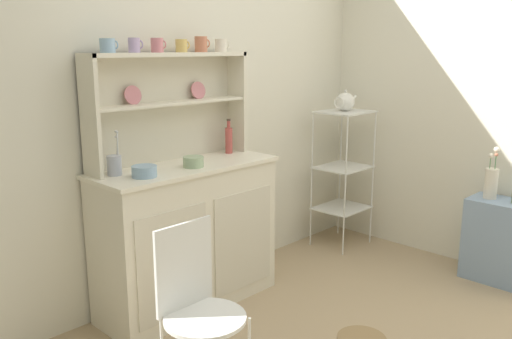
# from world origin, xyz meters

# --- Properties ---
(wall_back) EXTENTS (3.84, 0.05, 2.50)m
(wall_back) POSITION_xyz_m (0.00, 1.62, 1.25)
(wall_back) COLOR silver
(wall_back) RESTS_ON ground
(hutch_cabinet) EXTENTS (1.17, 0.45, 0.90)m
(hutch_cabinet) POSITION_xyz_m (-0.28, 1.37, 0.46)
(hutch_cabinet) COLOR silver
(hutch_cabinet) RESTS_ON ground
(hutch_shelf_unit) EXTENTS (1.10, 0.18, 0.66)m
(hutch_shelf_unit) POSITION_xyz_m (-0.28, 1.53, 1.29)
(hutch_shelf_unit) COLOR beige
(hutch_shelf_unit) RESTS_ON hutch_cabinet
(bakers_rack) EXTENTS (0.41, 0.34, 1.10)m
(bakers_rack) POSITION_xyz_m (1.26, 1.31, 0.69)
(bakers_rack) COLOR silver
(bakers_rack) RESTS_ON ground
(side_shelf_blue) EXTENTS (0.28, 0.48, 0.57)m
(side_shelf_blue) POSITION_xyz_m (1.44, 0.08, 0.29)
(side_shelf_blue) COLOR #849EBC
(side_shelf_blue) RESTS_ON ground
(wire_chair) EXTENTS (0.36, 0.36, 0.85)m
(wire_chair) POSITION_xyz_m (-0.88, 0.57, 0.52)
(wire_chair) COLOR white
(wire_chair) RESTS_ON ground
(cup_sky_0) EXTENTS (0.10, 0.08, 0.08)m
(cup_sky_0) POSITION_xyz_m (-0.69, 1.49, 1.60)
(cup_sky_0) COLOR #8EB2D1
(cup_sky_0) RESTS_ON hutch_shelf_unit
(cup_lilac_1) EXTENTS (0.08, 0.07, 0.08)m
(cup_lilac_1) POSITION_xyz_m (-0.52, 1.49, 1.60)
(cup_lilac_1) COLOR #B79ECC
(cup_lilac_1) RESTS_ON hutch_shelf_unit
(cup_rose_2) EXTENTS (0.09, 0.07, 0.08)m
(cup_rose_2) POSITION_xyz_m (-0.37, 1.49, 1.60)
(cup_rose_2) COLOR #D17A84
(cup_rose_2) RESTS_ON hutch_shelf_unit
(cup_gold_3) EXTENTS (0.08, 0.07, 0.08)m
(cup_gold_3) POSITION_xyz_m (-0.19, 1.49, 1.60)
(cup_gold_3) COLOR #DBB760
(cup_gold_3) RESTS_ON hutch_shelf_unit
(cup_terracotta_4) EXTENTS (0.09, 0.08, 0.09)m
(cup_terracotta_4) POSITION_xyz_m (-0.04, 1.49, 1.61)
(cup_terracotta_4) COLOR #C67556
(cup_terracotta_4) RESTS_ON hutch_shelf_unit
(cup_cream_5) EXTENTS (0.09, 0.08, 0.08)m
(cup_cream_5) POSITION_xyz_m (0.13, 1.49, 1.60)
(cup_cream_5) COLOR silver
(cup_cream_5) RESTS_ON hutch_shelf_unit
(bowl_mixing_large) EXTENTS (0.14, 0.14, 0.06)m
(bowl_mixing_large) POSITION_xyz_m (-0.63, 1.29, 0.93)
(bowl_mixing_large) COLOR #8EB2D1
(bowl_mixing_large) RESTS_ON hutch_cabinet
(bowl_floral_medium) EXTENTS (0.12, 0.12, 0.06)m
(bowl_floral_medium) POSITION_xyz_m (-0.28, 1.29, 0.93)
(bowl_floral_medium) COLOR #9EB78E
(bowl_floral_medium) RESTS_ON hutch_cabinet
(jam_bottle) EXTENTS (0.05, 0.05, 0.23)m
(jam_bottle) POSITION_xyz_m (0.15, 1.45, 1.00)
(jam_bottle) COLOR #B74C47
(jam_bottle) RESTS_ON hutch_cabinet
(utensil_jar) EXTENTS (0.08, 0.08, 0.25)m
(utensil_jar) POSITION_xyz_m (-0.72, 1.45, 0.96)
(utensil_jar) COLOR #B2B7C6
(utensil_jar) RESTS_ON hutch_cabinet
(porcelain_teapot) EXTENTS (0.24, 0.15, 0.17)m
(porcelain_teapot) POSITION_xyz_m (1.26, 1.31, 1.18)
(porcelain_teapot) COLOR white
(porcelain_teapot) RESTS_ON bakers_rack
(flower_vase) EXTENTS (0.09, 0.09, 0.36)m
(flower_vase) POSITION_xyz_m (1.44, 0.20, 0.69)
(flower_vase) COLOR silver
(flower_vase) RESTS_ON side_shelf_blue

